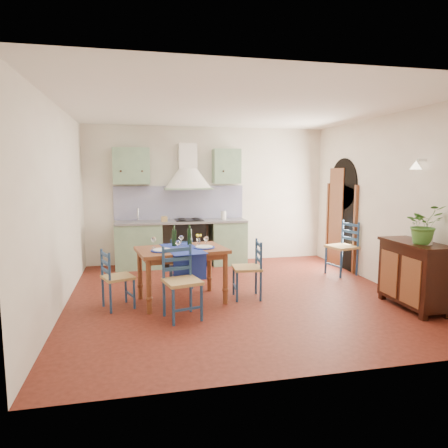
% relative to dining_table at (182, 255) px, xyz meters
% --- Properties ---
extents(floor, '(5.00, 5.00, 0.00)m').
position_rel_dining_table_xyz_m(floor, '(0.85, 0.08, -0.70)').
color(floor, '#42150E').
rests_on(floor, ground).
extents(back_wall, '(5.00, 0.96, 2.80)m').
position_rel_dining_table_xyz_m(back_wall, '(0.38, 2.37, 0.35)').
color(back_wall, silver).
rests_on(back_wall, ground).
extents(right_wall, '(0.26, 5.00, 2.80)m').
position_rel_dining_table_xyz_m(right_wall, '(3.34, 0.36, 0.64)').
color(right_wall, silver).
rests_on(right_wall, ground).
extents(left_wall, '(0.04, 5.00, 2.80)m').
position_rel_dining_table_xyz_m(left_wall, '(-1.65, 0.08, 0.70)').
color(left_wall, silver).
rests_on(left_wall, ground).
extents(ceiling, '(5.00, 5.00, 0.01)m').
position_rel_dining_table_xyz_m(ceiling, '(0.85, 0.08, 2.11)').
color(ceiling, white).
rests_on(ceiling, back_wall).
extents(dining_table, '(1.36, 1.06, 1.11)m').
position_rel_dining_table_xyz_m(dining_table, '(0.00, 0.00, 0.00)').
color(dining_table, brown).
rests_on(dining_table, ground).
extents(chair_near, '(0.53, 0.53, 0.93)m').
position_rel_dining_table_xyz_m(chair_near, '(-0.08, -0.66, -0.22)').
color(chair_near, navy).
rests_on(chair_near, ground).
extents(chair_far, '(0.39, 0.39, 0.82)m').
position_rel_dining_table_xyz_m(chair_far, '(0.06, 0.73, -0.27)').
color(chair_far, navy).
rests_on(chair_far, ground).
extents(chair_left, '(0.50, 0.50, 0.83)m').
position_rel_dining_table_xyz_m(chair_left, '(-0.93, -0.10, -0.27)').
color(chair_left, navy).
rests_on(chair_left, ground).
extents(chair_right, '(0.45, 0.45, 0.88)m').
position_rel_dining_table_xyz_m(chair_right, '(1.00, -0.05, -0.25)').
color(chair_right, navy).
rests_on(chair_right, ground).
extents(chair_spare, '(0.56, 0.56, 0.98)m').
position_rel_dining_table_xyz_m(chair_spare, '(3.08, 0.94, -0.19)').
color(chair_spare, navy).
rests_on(chair_spare, ground).
extents(sideboard, '(0.50, 1.05, 0.94)m').
position_rel_dining_table_xyz_m(sideboard, '(3.10, -0.97, -0.19)').
color(sideboard, black).
rests_on(sideboard, ground).
extents(potted_plant, '(0.49, 0.43, 0.52)m').
position_rel_dining_table_xyz_m(potted_plant, '(3.09, -1.11, 0.50)').
color(potted_plant, '#3C712A').
rests_on(potted_plant, sideboard).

